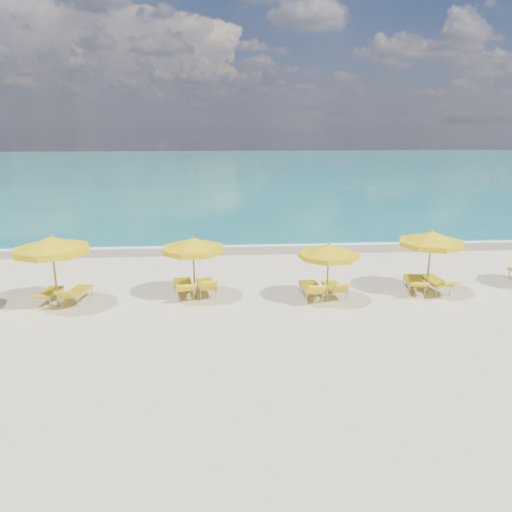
{
  "coord_description": "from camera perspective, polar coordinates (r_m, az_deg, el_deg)",
  "views": [
    {
      "loc": [
        -1.28,
        -16.48,
        6.1
      ],
      "look_at": [
        0.0,
        1.5,
        1.2
      ],
      "focal_mm": 35.0,
      "sensor_mm": 36.0,
      "label": 1
    }
  ],
  "objects": [
    {
      "name": "whitecap_near",
      "position": [
        34.36,
        -11.94,
        4.65
      ],
      "size": [
        14.0,
        0.36,
        0.05
      ],
      "primitive_type": "cube",
      "color": "white",
      "rests_on": "ground"
    },
    {
      "name": "lounger_4_left",
      "position": [
        17.82,
        6.3,
        -4.11
      ],
      "size": [
        0.7,
        1.91,
        0.86
      ],
      "rotation": [
        0.0,
        0.0,
        0.04
      ],
      "color": "#A5A8AD",
      "rests_on": "ground"
    },
    {
      "name": "whitecap_far",
      "position": [
        41.98,
        8.81,
        6.68
      ],
      "size": [
        18.0,
        0.3,
        0.05
      ],
      "primitive_type": "cube",
      "color": "white",
      "rests_on": "ground"
    },
    {
      "name": "umbrella_5",
      "position": [
        18.87,
        19.39,
        1.84
      ],
      "size": [
        2.44,
        2.44,
        2.37
      ],
      "rotation": [
        0.0,
        0.0,
        0.05
      ],
      "color": "tan",
      "rests_on": "ground"
    },
    {
      "name": "umbrella_4",
      "position": [
        17.13,
        8.29,
        0.5
      ],
      "size": [
        2.49,
        2.49,
        2.11
      ],
      "rotation": [
        0.0,
        0.0,
        -0.22
      ],
      "color": "tan",
      "rests_on": "ground"
    },
    {
      "name": "lounger_5_left",
      "position": [
        19.36,
        17.63,
        -3.2
      ],
      "size": [
        0.98,
        2.0,
        0.72
      ],
      "rotation": [
        0.0,
        0.0,
        -0.2
      ],
      "color": "#A5A8AD",
      "rests_on": "ground"
    },
    {
      "name": "wet_sand_band",
      "position": [
        24.68,
        -0.97,
        0.9
      ],
      "size": [
        120.0,
        2.6,
        0.01
      ],
      "primitive_type": "cube",
      "color": "tan",
      "rests_on": "ground"
    },
    {
      "name": "lounger_2_left",
      "position": [
        18.83,
        -22.53,
        -4.28
      ],
      "size": [
        0.73,
        1.69,
        0.62
      ],
      "rotation": [
        0.0,
        0.0,
        -0.13
      ],
      "color": "#A5A8AD",
      "rests_on": "ground"
    },
    {
      "name": "lounger_3_right",
      "position": [
        18.18,
        -5.71,
        -3.74
      ],
      "size": [
        0.85,
        1.8,
        0.84
      ],
      "rotation": [
        0.0,
        0.0,
        0.15
      ],
      "color": "#A5A8AD",
      "rests_on": "ground"
    },
    {
      "name": "lounger_5_right",
      "position": [
        19.63,
        19.76,
        -3.13
      ],
      "size": [
        0.83,
        1.98,
        0.74
      ],
      "rotation": [
        0.0,
        0.0,
        0.11
      ],
      "color": "#A5A8AD",
      "rests_on": "ground"
    },
    {
      "name": "lounger_3_left",
      "position": [
        18.15,
        -8.26,
        -3.81
      ],
      "size": [
        0.93,
        2.03,
        0.81
      ],
      "rotation": [
        0.0,
        0.0,
        0.16
      ],
      "color": "#A5A8AD",
      "rests_on": "ground"
    },
    {
      "name": "umbrella_2",
      "position": [
        17.69,
        -22.32,
        1.13
      ],
      "size": [
        2.63,
        2.63,
        2.51
      ],
      "rotation": [
        0.0,
        0.0,
        -0.06
      ],
      "color": "tan",
      "rests_on": "ground"
    },
    {
      "name": "ocean",
      "position": [
        64.78,
        -2.96,
        9.79
      ],
      "size": [
        120.0,
        80.0,
        0.3
      ],
      "primitive_type": "cube",
      "color": "#126764",
      "rests_on": "ground"
    },
    {
      "name": "lounger_4_right",
      "position": [
        18.14,
        8.87,
        -3.94
      ],
      "size": [
        0.75,
        1.7,
        0.79
      ],
      "rotation": [
        0.0,
        0.0,
        0.12
      ],
      "color": "#A5A8AD",
      "rests_on": "ground"
    },
    {
      "name": "umbrella_3",
      "position": [
        17.42,
        -7.21,
        1.22
      ],
      "size": [
        2.82,
        2.82,
        2.26
      ],
      "rotation": [
        0.0,
        0.0,
        -0.32
      ],
      "color": "tan",
      "rests_on": "ground"
    },
    {
      "name": "ground_plane",
      "position": [
        17.62,
        0.35,
        -5.05
      ],
      "size": [
        120.0,
        120.0,
        0.0
      ],
      "primitive_type": "plane",
      "color": "beige"
    },
    {
      "name": "foam_line",
      "position": [
        25.46,
        -1.07,
        1.34
      ],
      "size": [
        120.0,
        1.2,
        0.03
      ],
      "primitive_type": "cube",
      "color": "white",
      "rests_on": "ground"
    },
    {
      "name": "lounger_2_right",
      "position": [
        18.42,
        -19.74,
        -4.35
      ],
      "size": [
        0.87,
        1.86,
        0.78
      ],
      "rotation": [
        0.0,
        0.0,
        -0.16
      ],
      "color": "#A5A8AD",
      "rests_on": "ground"
    }
  ]
}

